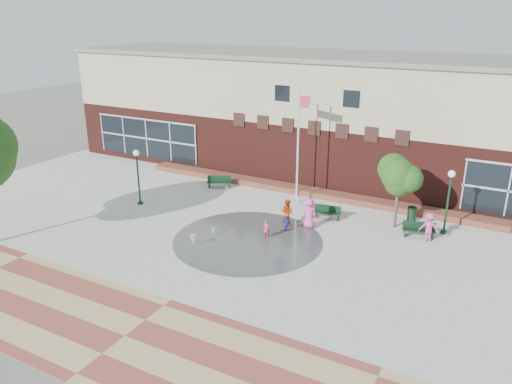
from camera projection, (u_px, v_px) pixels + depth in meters
The scene contains 22 objects.
ground at pixel (219, 263), 25.62m from camera, with size 120.00×120.00×0.00m, color #666056.
plaza_concrete at pixel (256, 234), 28.92m from camera, with size 46.00×18.00×0.01m, color #A8A8A0.
paver_band at pixel (125, 336), 19.82m from camera, with size 46.00×6.00×0.01m, color brown.
splash_pad at pixel (248, 241), 28.10m from camera, with size 8.40×8.40×0.01m, color #383A3D.
library_building at pixel (339, 115), 38.49m from camera, with size 44.40×10.40×9.20m.
flower_bed at pixel (307, 194), 35.21m from camera, with size 26.00×1.20×0.40m, color maroon.
flagpole_left at pixel (299, 142), 32.18m from camera, with size 0.88×0.24×7.64m.
flagpole_right at pixel (298, 141), 33.37m from camera, with size 0.87×0.27×7.19m.
lamp_left at pixel (138, 171), 32.63m from camera, with size 0.40×0.40×3.74m.
lamp_right at pixel (449, 195), 28.17m from camera, with size 0.41×0.41×3.86m.
bench_left at pixel (219, 184), 36.43m from camera, with size 1.77×1.15×0.87m.
bench_mid at pixel (327, 215), 30.94m from camera, with size 1.74×0.68×0.85m.
bench_right at pixel (418, 233), 28.41m from camera, with size 1.85×0.96×0.90m.
trash_can at pixel (412, 214), 30.59m from camera, with size 0.55×0.55×0.91m.
tree_mid at pixel (399, 177), 28.79m from camera, with size 2.55×2.55×4.30m.
water_jet_a at pixel (193, 246), 27.41m from camera, with size 0.33×0.33×0.65m, color white.
water_jet_b at pixel (214, 236), 28.68m from camera, with size 0.22×0.22×0.48m, color white.
child_splash at pixel (266, 229), 28.23m from camera, with size 0.41×0.27×1.12m, color #C33664.
adult_red at pixel (287, 212), 29.86m from camera, with size 0.80×0.63×1.65m, color #BC4313.
adult_pink at pixel (310, 213), 29.50m from camera, with size 0.90×0.59×1.84m, color #E74799.
child_blue at pixel (287, 224), 29.08m from camera, with size 0.57×0.24×0.97m, color #3029AE.
person_bench at pixel (429, 227), 27.77m from camera, with size 1.09×0.63×1.69m, color #D04989.
Camera 1 is at (12.51, -19.20, 12.16)m, focal length 35.00 mm.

